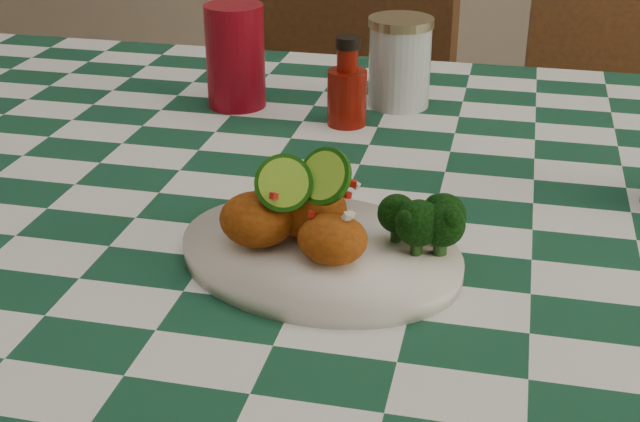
% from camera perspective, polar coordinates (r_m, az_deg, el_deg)
% --- Properties ---
extents(plate, '(0.33, 0.28, 0.02)m').
position_cam_1_polar(plate, '(0.85, 0.00, -2.78)').
color(plate, silver).
rests_on(plate, dining_table).
extents(fried_chicken_pile, '(0.14, 0.10, 0.09)m').
position_cam_1_polar(fried_chicken_pile, '(0.83, -0.62, 0.45)').
color(fried_chicken_pile, '#A64A10').
rests_on(fried_chicken_pile, plate).
extents(broccoli_side, '(0.07, 0.07, 0.05)m').
position_cam_1_polar(broccoli_side, '(0.83, 6.32, -0.90)').
color(broccoli_side, black).
rests_on(broccoli_side, plate).
extents(red_tumbler, '(0.09, 0.09, 0.14)m').
position_cam_1_polar(red_tumbler, '(1.26, -5.44, 9.84)').
color(red_tumbler, maroon).
rests_on(red_tumbler, dining_table).
extents(ketchup_bottle, '(0.07, 0.07, 0.12)m').
position_cam_1_polar(ketchup_bottle, '(1.18, 1.75, 8.29)').
color(ketchup_bottle, '#700E05').
rests_on(ketchup_bottle, dining_table).
extents(mason_jar, '(0.12, 0.12, 0.12)m').
position_cam_1_polar(mason_jar, '(1.26, 5.12, 9.46)').
color(mason_jar, '#B2BCBA').
rests_on(mason_jar, dining_table).
extents(wooden_chair_left, '(0.57, 0.58, 1.02)m').
position_cam_1_polar(wooden_chair_left, '(1.80, -1.02, 3.27)').
color(wooden_chair_left, '#472814').
rests_on(wooden_chair_left, ground).
extents(wooden_chair_right, '(0.46, 0.48, 0.95)m').
position_cam_1_polar(wooden_chair_right, '(1.83, 19.37, 0.80)').
color(wooden_chair_right, '#472814').
rests_on(wooden_chair_right, ground).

